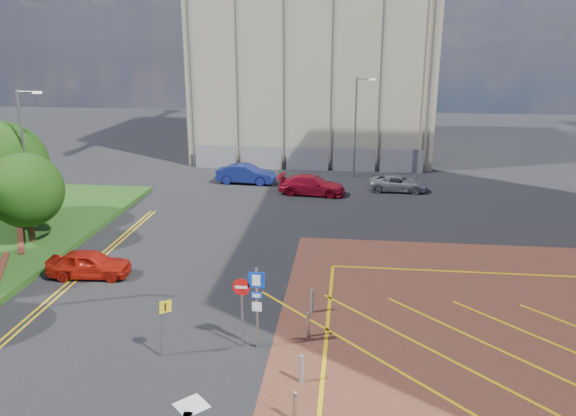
% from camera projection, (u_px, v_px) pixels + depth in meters
% --- Properties ---
extents(ground, '(140.00, 140.00, 0.00)m').
position_uv_depth(ground, '(239.00, 362.00, 19.90)').
color(ground, black).
rests_on(ground, ground).
extents(tree_c, '(4.00, 4.00, 4.90)m').
position_uv_depth(tree_c, '(25.00, 190.00, 29.92)').
color(tree_c, '#3D2B1C').
rests_on(tree_c, grass_bed).
extents(tree_d, '(5.00, 5.00, 6.08)m').
position_uv_depth(tree_d, '(4.00, 164.00, 32.89)').
color(tree_d, '#3D2B1C').
rests_on(tree_d, grass_bed).
extents(lamp_left_far, '(1.53, 0.16, 8.00)m').
position_uv_depth(lamp_left_far, '(26.00, 155.00, 31.48)').
color(lamp_left_far, '#9EA0A8').
rests_on(lamp_left_far, grass_bed).
extents(lamp_back, '(1.53, 0.16, 8.00)m').
position_uv_depth(lamp_back, '(356.00, 124.00, 44.78)').
color(lamp_back, '#9EA0A8').
rests_on(lamp_back, ground).
extents(sign_cluster, '(1.17, 0.12, 3.20)m').
position_uv_depth(sign_cluster, '(251.00, 300.00, 20.23)').
color(sign_cluster, '#9EA0A8').
rests_on(sign_cluster, ground).
extents(warning_sign, '(0.54, 0.37, 2.24)m').
position_uv_depth(warning_sign, '(163.00, 321.00, 19.81)').
color(warning_sign, '#9EA0A8').
rests_on(warning_sign, ground).
extents(bollard_row, '(0.14, 11.14, 0.90)m').
position_uv_depth(bollard_row, '(299.00, 382.00, 17.93)').
color(bollard_row, '#9EA0A8').
rests_on(bollard_row, forecourt).
extents(construction_building, '(21.20, 19.20, 22.00)m').
position_uv_depth(construction_building, '(316.00, 37.00, 54.68)').
color(construction_building, '#ABA38C').
rests_on(construction_building, ground).
extents(construction_fence, '(21.60, 0.06, 2.00)m').
position_uv_depth(construction_fence, '(319.00, 159.00, 48.00)').
color(construction_fence, gray).
rests_on(construction_fence, ground).
extents(car_red_left, '(4.01, 1.89, 1.33)m').
position_uv_depth(car_red_left, '(89.00, 264.00, 26.77)').
color(car_red_left, red).
rests_on(car_red_left, ground).
extents(car_blue_back, '(4.65, 1.90, 1.50)m').
position_uv_depth(car_blue_back, '(246.00, 174.00, 43.89)').
color(car_blue_back, navy).
rests_on(car_blue_back, ground).
extents(car_red_back, '(5.04, 2.50, 1.41)m').
position_uv_depth(car_red_back, '(312.00, 185.00, 40.79)').
color(car_red_back, red).
rests_on(car_red_back, ground).
extents(car_silver_back, '(4.28, 2.06, 1.18)m').
position_uv_depth(car_silver_back, '(398.00, 183.00, 41.72)').
color(car_silver_back, '#ACADB3').
rests_on(car_silver_back, ground).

